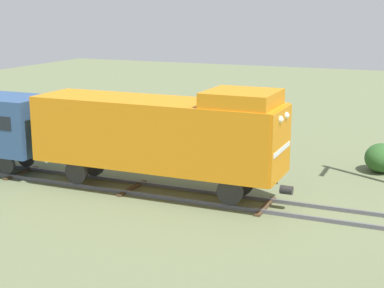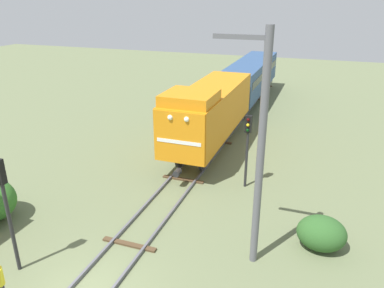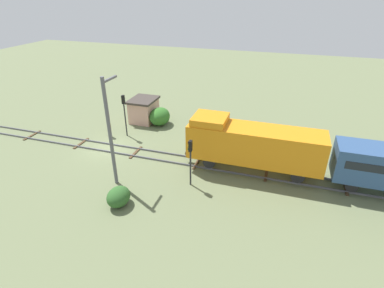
# 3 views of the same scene
# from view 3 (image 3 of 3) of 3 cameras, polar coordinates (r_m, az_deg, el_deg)

# --- Properties ---
(ground_plane) EXTENTS (112.15, 112.15, 0.00)m
(ground_plane) POSITION_cam_3_polar(r_m,az_deg,el_deg) (31.08, -15.76, -0.76)
(ground_plane) COLOR #66704C
(railway_track) EXTENTS (2.40, 74.76, 0.16)m
(railway_track) POSITION_cam_3_polar(r_m,az_deg,el_deg) (31.05, -15.78, -0.65)
(railway_track) COLOR #595960
(railway_track) RESTS_ON ground
(locomotive) EXTENTS (2.90, 11.60, 4.60)m
(locomotive) POSITION_cam_3_polar(r_m,az_deg,el_deg) (25.32, 11.39, 0.12)
(locomotive) COLOR orange
(locomotive) RESTS_ON railway_track
(traffic_signal_near) EXTENTS (0.32, 0.34, 4.54)m
(traffic_signal_near) POSITION_cam_3_polar(r_m,az_deg,el_deg) (32.05, -12.81, 6.66)
(traffic_signal_near) COLOR #262628
(traffic_signal_near) RESTS_ON ground
(traffic_signal_mid) EXTENTS (0.32, 0.34, 4.00)m
(traffic_signal_mid) POSITION_cam_3_polar(r_m,az_deg,el_deg) (23.11, -0.33, -2.05)
(traffic_signal_mid) COLOR #262628
(traffic_signal_mid) RESTS_ON ground
(worker_near_track) EXTENTS (0.38, 0.38, 1.70)m
(worker_near_track) POSITION_cam_3_polar(r_m,az_deg,el_deg) (33.02, -15.47, 2.93)
(worker_near_track) COLOR #262B38
(worker_near_track) RESTS_ON ground
(catenary_mast) EXTENTS (1.94, 0.28, 8.81)m
(catenary_mast) POSITION_cam_3_polar(r_m,az_deg,el_deg) (23.36, -15.35, 2.38)
(catenary_mast) COLOR #595960
(catenary_mast) RESTS_ON ground
(relay_hut) EXTENTS (3.50, 2.90, 2.74)m
(relay_hut) POSITION_cam_3_polar(r_m,az_deg,el_deg) (36.16, -9.17, 6.46)
(relay_hut) COLOR #D19E8C
(relay_hut) RESTS_ON ground
(bush_near) EXTENTS (1.97, 1.61, 1.43)m
(bush_near) POSITION_cam_3_polar(r_m,az_deg,el_deg) (22.78, -13.82, -9.72)
(bush_near) COLOR #2D5A26
(bush_near) RESTS_ON ground
(bush_mid) EXTENTS (2.78, 2.27, 2.02)m
(bush_mid) POSITION_cam_3_polar(r_m,az_deg,el_deg) (34.96, -6.16, 5.24)
(bush_mid) COLOR #316C26
(bush_mid) RESTS_ON ground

